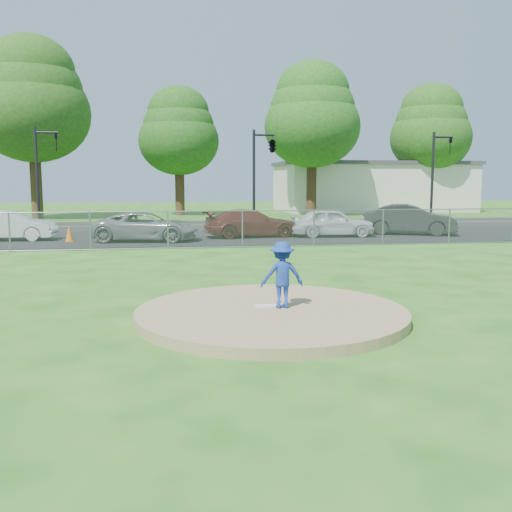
{
  "coord_description": "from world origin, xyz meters",
  "views": [
    {
      "loc": [
        -2.02,
        -10.92,
        2.76
      ],
      "look_at": [
        0.0,
        2.0,
        1.0
      ],
      "focal_mm": 40.0,
      "sensor_mm": 36.0,
      "label": 1
    }
  ],
  "objects": [
    {
      "name": "traffic_signal_left",
      "position": [
        -8.76,
        22.0,
        3.36
      ],
      "size": [
        1.28,
        0.2,
        5.6
      ],
      "color": "black",
      "rests_on": "ground"
    },
    {
      "name": "pitching_rubber",
      "position": [
        0.0,
        0.2,
        0.22
      ],
      "size": [
        0.6,
        0.15,
        0.04
      ],
      "primitive_type": "cube",
      "color": "white",
      "rests_on": "pitchers_mound"
    },
    {
      "name": "parked_car_pearl",
      "position": [
        5.9,
        15.79,
        0.7
      ],
      "size": [
        4.13,
        1.88,
        1.38
      ],
      "primitive_type": "imported",
      "rotation": [
        0.0,
        0.0,
        1.51
      ],
      "color": "silver",
      "rests_on": "parking_lot"
    },
    {
      "name": "pitcher",
      "position": [
        0.23,
        0.1,
        0.87
      ],
      "size": [
        0.87,
        0.51,
        1.34
      ],
      "primitive_type": "imported",
      "rotation": [
        0.0,
        0.0,
        3.16
      ],
      "color": "navy",
      "rests_on": "pitchers_mound"
    },
    {
      "name": "commercial_building",
      "position": [
        16.0,
        38.0,
        2.16
      ],
      "size": [
        16.4,
        9.4,
        4.3
      ],
      "color": "beige",
      "rests_on": "ground"
    },
    {
      "name": "parked_car_charcoal",
      "position": [
        10.07,
        16.25,
        0.77
      ],
      "size": [
        4.84,
        3.29,
        1.51
      ],
      "primitive_type": "imported",
      "rotation": [
        0.0,
        0.0,
        1.16
      ],
      "color": "black",
      "rests_on": "parking_lot"
    },
    {
      "name": "street",
      "position": [
        0.0,
        24.0,
        0.0
      ],
      "size": [
        60.0,
        7.0,
        0.01
      ],
      "primitive_type": "cube",
      "color": "black",
      "rests_on": "ground"
    },
    {
      "name": "tree_left",
      "position": [
        -11.0,
        31.0,
        8.24
      ],
      "size": [
        7.84,
        7.84,
        12.53
      ],
      "color": "#392714",
      "rests_on": "ground"
    },
    {
      "name": "chain_link_fence",
      "position": [
        0.0,
        12.0,
        0.75
      ],
      "size": [
        40.0,
        0.06,
        1.5
      ],
      "primitive_type": "cube",
      "color": "gray",
      "rests_on": "ground"
    },
    {
      "name": "traffic_signal_right",
      "position": [
        14.24,
        22.0,
        3.36
      ],
      "size": [
        1.28,
        0.2,
        5.6
      ],
      "color": "black",
      "rests_on": "ground"
    },
    {
      "name": "parking_lot",
      "position": [
        0.0,
        16.5,
        0.01
      ],
      "size": [
        50.0,
        8.0,
        0.01
      ],
      "primitive_type": "cube",
      "color": "black",
      "rests_on": "ground"
    },
    {
      "name": "pitchers_mound",
      "position": [
        0.0,
        0.0,
        0.1
      ],
      "size": [
        5.4,
        5.4,
        0.2
      ],
      "primitive_type": "cylinder",
      "color": "#937A50",
      "rests_on": "ground"
    },
    {
      "name": "tree_center",
      "position": [
        -1.0,
        34.0,
        6.47
      ],
      "size": [
        6.16,
        6.16,
        9.84
      ],
      "color": "#3D2316",
      "rests_on": "ground"
    },
    {
      "name": "parked_car_gray",
      "position": [
        -2.98,
        15.11,
        0.66
      ],
      "size": [
        4.96,
        2.85,
        1.3
      ],
      "primitive_type": "imported",
      "rotation": [
        0.0,
        0.0,
        1.42
      ],
      "color": "gray",
      "rests_on": "parking_lot"
    },
    {
      "name": "parked_car_darkred",
      "position": [
        1.98,
        16.23,
        0.67
      ],
      "size": [
        4.76,
        2.46,
        1.32
      ],
      "primitive_type": "imported",
      "rotation": [
        0.0,
        0.0,
        1.71
      ],
      "color": "#5A1816",
      "rests_on": "parking_lot"
    },
    {
      "name": "traffic_cone",
      "position": [
        -6.35,
        15.38,
        0.38
      ],
      "size": [
        0.38,
        0.38,
        0.73
      ],
      "primitive_type": "cone",
      "color": "orange",
      "rests_on": "parking_lot"
    },
    {
      "name": "tree_right",
      "position": [
        9.0,
        32.0,
        7.65
      ],
      "size": [
        7.28,
        7.28,
        11.63
      ],
      "color": "#372114",
      "rests_on": "ground"
    },
    {
      "name": "ground",
      "position": [
        0.0,
        10.0,
        0.0
      ],
      "size": [
        120.0,
        120.0,
        0.0
      ],
      "primitive_type": "plane",
      "color": "#215813",
      "rests_on": "ground"
    },
    {
      "name": "tree_far_right",
      "position": [
        20.0,
        35.0,
        7.06
      ],
      "size": [
        6.72,
        6.72,
        10.74
      ],
      "color": "#382514",
      "rests_on": "ground"
    },
    {
      "name": "traffic_signal_center",
      "position": [
        3.97,
        22.0,
        4.61
      ],
      "size": [
        1.42,
        2.48,
        5.6
      ],
      "color": "black",
      "rests_on": "ground"
    },
    {
      "name": "parked_car_white",
      "position": [
        -9.12,
        16.35,
        0.68
      ],
      "size": [
        4.14,
        1.62,
        1.34
      ],
      "primitive_type": "imported",
      "rotation": [
        0.0,
        0.0,
        1.52
      ],
      "color": "silver",
      "rests_on": "parking_lot"
    }
  ]
}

